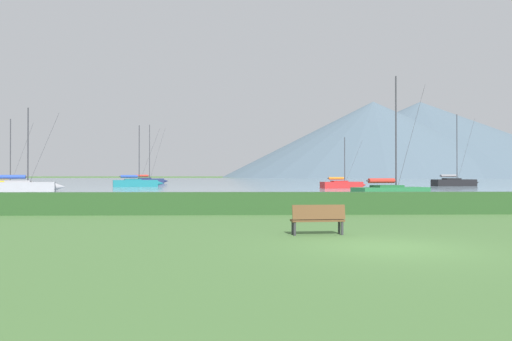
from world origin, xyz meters
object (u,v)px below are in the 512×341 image
sailboat_slip_0 (136,183)px  sailboat_slip_7 (392,192)px  park_bench_under_tree (318,218)px  sailboat_slip_3 (7,185)px  sailboat_slip_6 (23,186)px  sailboat_slip_4 (454,182)px  sailboat_slip_1 (147,180)px  sailboat_slip_2 (342,184)px

sailboat_slip_0 → sailboat_slip_7: (27.43, -39.35, -0.06)m
sailboat_slip_7 → park_bench_under_tree: sailboat_slip_7 is taller
sailboat_slip_7 → park_bench_under_tree: (-9.16, -22.13, -0.04)m
sailboat_slip_3 → sailboat_slip_6: 11.55m
sailboat_slip_4 → sailboat_slip_1: bearing=150.0°
sailboat_slip_6 → sailboat_slip_3: bearing=105.9°
sailboat_slip_1 → sailboat_slip_3: (-11.04, -37.41, -0.10)m
sailboat_slip_2 → sailboat_slip_6: sailboat_slip_6 is taller
sailboat_slip_1 → sailboat_slip_3: sailboat_slip_1 is taller
sailboat_slip_0 → sailboat_slip_1: size_ratio=0.79×
sailboat_slip_0 → sailboat_slip_7: bearing=-70.8°
sailboat_slip_6 → sailboat_slip_7: sailboat_slip_7 is taller
sailboat_slip_3 → sailboat_slip_7: sailboat_slip_7 is taller
sailboat_slip_3 → park_bench_under_tree: size_ratio=5.32×
sailboat_slip_1 → sailboat_slip_3: size_ratio=1.33×
sailboat_slip_2 → sailboat_slip_3: (-43.96, -2.99, 0.04)m
sailboat_slip_6 → sailboat_slip_1: bearing=67.5°
sailboat_slip_0 → sailboat_slip_2: (29.95, -8.96, -0.10)m
sailboat_slip_4 → sailboat_slip_0: bearing=176.0°
sailboat_slip_3 → sailboat_slip_0: bearing=31.5°
sailboat_slip_3 → sailboat_slip_1: bearing=64.6°
sailboat_slip_1 → park_bench_under_tree: sailboat_slip_1 is taller
sailboat_slip_1 → sailboat_slip_3: 39.01m
sailboat_slip_4 → park_bench_under_tree: size_ratio=6.92×
sailboat_slip_3 → park_bench_under_tree: sailboat_slip_3 is taller
sailboat_slip_2 → sailboat_slip_4: size_ratio=0.60×
sailboat_slip_7 → park_bench_under_tree: 23.95m
sailboat_slip_1 → sailboat_slip_7: sailboat_slip_1 is taller
sailboat_slip_4 → park_bench_under_tree: sailboat_slip_4 is taller
sailboat_slip_0 → sailboat_slip_6: (-7.80, -21.68, 0.01)m
sailboat_slip_3 → sailboat_slip_7: size_ratio=0.96×
sailboat_slip_0 → sailboat_slip_4: sailboat_slip_4 is taller
sailboat_slip_6 → park_bench_under_tree: 47.58m
sailboat_slip_0 → sailboat_slip_2: bearing=-32.3°
park_bench_under_tree → sailboat_slip_1: bearing=98.9°
sailboat_slip_0 → sailboat_slip_7: 47.97m
park_bench_under_tree → sailboat_slip_2: bearing=72.6°
sailboat_slip_0 → sailboat_slip_4: bearing=-11.8°
sailboat_slip_1 → sailboat_slip_2: 47.63m
sailboat_slip_6 → sailboat_slip_7: bearing=-43.3°
sailboat_slip_2 → park_bench_under_tree: (-11.68, -52.52, -0.00)m
sailboat_slip_2 → sailboat_slip_7: 30.49m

